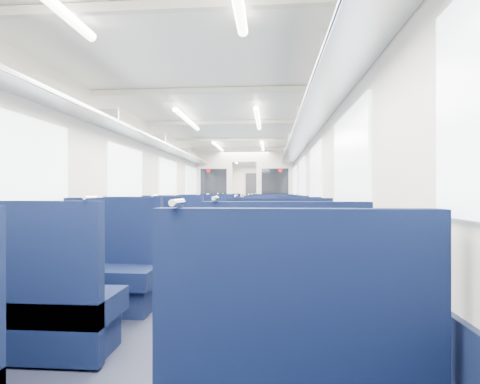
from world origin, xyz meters
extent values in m
cube|color=black|center=(0.00, 0.00, 0.00)|extent=(2.80, 18.00, 0.01)
cube|color=white|center=(0.00, 0.00, 2.35)|extent=(2.80, 18.00, 0.01)
cube|color=beige|center=(-1.40, 0.00, 1.18)|extent=(0.02, 18.00, 2.35)
cube|color=black|center=(-1.39, 0.00, 0.35)|extent=(0.03, 17.90, 0.70)
cube|color=beige|center=(1.40, 0.00, 1.18)|extent=(0.02, 18.00, 2.35)
cube|color=black|center=(1.39, 0.00, 0.35)|extent=(0.03, 17.90, 0.70)
cube|color=beige|center=(0.00, 9.00, 1.18)|extent=(2.80, 0.02, 2.35)
cube|color=#B2B5BA|center=(-1.22, 0.00, 1.97)|extent=(0.34, 17.40, 0.04)
cylinder|color=silver|center=(-1.04, 0.00, 1.95)|extent=(0.02, 17.40, 0.02)
cube|color=#B2B5BA|center=(-1.22, -4.00, 2.05)|extent=(0.34, 0.03, 0.14)
cube|color=#B2B5BA|center=(-1.22, -2.00, 2.05)|extent=(0.34, 0.03, 0.14)
cube|color=#B2B5BA|center=(-1.22, 0.00, 2.05)|extent=(0.34, 0.03, 0.14)
cube|color=#B2B5BA|center=(-1.22, 2.00, 2.05)|extent=(0.34, 0.03, 0.14)
cube|color=#B2B5BA|center=(-1.22, 4.00, 2.05)|extent=(0.34, 0.03, 0.14)
cube|color=#B2B5BA|center=(-1.22, 6.00, 2.05)|extent=(0.34, 0.03, 0.14)
cube|color=#B2B5BA|center=(-1.22, 8.00, 2.05)|extent=(0.34, 0.03, 0.14)
cube|color=#B2B5BA|center=(1.22, 0.00, 1.97)|extent=(0.34, 17.40, 0.04)
cylinder|color=silver|center=(1.04, 0.00, 1.95)|extent=(0.02, 17.40, 0.02)
cube|color=#B2B5BA|center=(1.22, -6.00, 2.05)|extent=(0.34, 0.03, 0.14)
cube|color=#B2B5BA|center=(1.22, -4.00, 2.05)|extent=(0.34, 0.03, 0.14)
cube|color=#B2B5BA|center=(1.22, -2.00, 2.05)|extent=(0.34, 0.03, 0.14)
cube|color=#B2B5BA|center=(1.22, 0.00, 2.05)|extent=(0.34, 0.03, 0.14)
cube|color=#B2B5BA|center=(1.22, 2.00, 2.05)|extent=(0.34, 0.03, 0.14)
cube|color=#B2B5BA|center=(1.22, 4.00, 2.05)|extent=(0.34, 0.03, 0.14)
cube|color=#B2B5BA|center=(1.22, 6.00, 2.05)|extent=(0.34, 0.03, 0.14)
cube|color=#B2B5BA|center=(1.22, 8.00, 2.05)|extent=(0.34, 0.03, 0.14)
cube|color=white|center=(-1.38, -5.20, 1.42)|extent=(0.02, 1.30, 0.75)
cube|color=white|center=(-1.38, -2.90, 1.42)|extent=(0.02, 1.30, 0.75)
cube|color=white|center=(-1.38, -0.60, 1.42)|extent=(0.02, 1.30, 0.75)
cube|color=white|center=(-1.38, 1.70, 1.42)|extent=(0.02, 1.30, 0.75)
cube|color=white|center=(-1.38, 4.50, 1.42)|extent=(0.02, 1.30, 0.75)
cube|color=white|center=(-1.38, 6.80, 1.42)|extent=(0.02, 1.30, 0.75)
cube|color=white|center=(1.38, -5.20, 1.42)|extent=(0.02, 1.30, 0.75)
cube|color=white|center=(1.38, -2.90, 1.42)|extent=(0.02, 1.30, 0.75)
cube|color=white|center=(1.38, -0.60, 1.42)|extent=(0.02, 1.30, 0.75)
cube|color=white|center=(1.38, 1.70, 1.42)|extent=(0.02, 1.30, 0.75)
cube|color=white|center=(1.38, 4.50, 1.42)|extent=(0.02, 1.30, 0.75)
cube|color=white|center=(1.38, 6.80, 1.42)|extent=(0.02, 1.30, 0.75)
cube|color=silver|center=(0.00, -6.00, 2.31)|extent=(2.70, 0.06, 0.06)
cube|color=silver|center=(0.00, -4.00, 2.31)|extent=(2.70, 0.06, 0.06)
cube|color=silver|center=(0.00, -2.00, 2.31)|extent=(2.70, 0.06, 0.06)
cube|color=silver|center=(0.00, 0.00, 2.31)|extent=(2.70, 0.06, 0.06)
cube|color=silver|center=(0.00, 2.00, 2.31)|extent=(2.70, 0.06, 0.06)
cube|color=silver|center=(0.00, 4.00, 2.31)|extent=(2.70, 0.06, 0.06)
cube|color=silver|center=(0.00, 6.00, 2.31)|extent=(2.70, 0.06, 0.06)
cube|color=silver|center=(0.00, 8.00, 2.31)|extent=(2.70, 0.06, 0.06)
cylinder|color=white|center=(-0.55, -2.50, 2.26)|extent=(0.07, 1.60, 0.07)
cylinder|color=white|center=(-0.55, 1.00, 2.26)|extent=(0.07, 1.60, 0.07)
cylinder|color=white|center=(-0.55, 5.50, 2.26)|extent=(0.07, 1.60, 0.07)
cylinder|color=white|center=(0.55, -2.50, 2.26)|extent=(0.07, 1.60, 0.07)
cylinder|color=white|center=(0.55, 1.00, 2.26)|extent=(0.07, 1.60, 0.07)
cylinder|color=white|center=(0.55, 5.50, 2.26)|extent=(0.07, 1.60, 0.07)
cube|color=black|center=(0.00, 8.94, 1.00)|extent=(0.75, 0.06, 2.00)
cube|color=silver|center=(-0.88, 2.43, 1.18)|extent=(1.05, 0.08, 2.35)
cube|color=black|center=(-0.87, 2.38, 1.40)|extent=(0.76, 0.02, 0.80)
cylinder|color=red|center=(-1.02, 2.38, 1.75)|extent=(0.12, 0.01, 0.12)
cube|color=silver|center=(0.88, 2.43, 1.18)|extent=(1.05, 0.08, 2.35)
cube|color=black|center=(0.87, 2.38, 1.40)|extent=(0.76, 0.02, 0.80)
cylinder|color=red|center=(1.02, 2.38, 1.75)|extent=(0.12, 0.01, 0.12)
cube|color=silver|center=(0.00, 2.43, 2.17)|extent=(0.70, 0.08, 0.35)
cube|color=#0B1537|center=(0.83, -7.02, 0.55)|extent=(0.99, 0.09, 1.06)
cylinder|color=silver|center=(0.41, -7.02, 1.10)|extent=(0.02, 0.15, 0.02)
cube|color=#0B1537|center=(-0.83, -5.80, 0.34)|extent=(0.99, 0.52, 0.17)
cube|color=black|center=(-0.83, -5.80, 0.13)|extent=(0.91, 0.42, 0.26)
cube|color=#0B1537|center=(-0.83, -6.01, 0.55)|extent=(0.99, 0.09, 1.06)
cylinder|color=silver|center=(-0.41, -6.01, 1.10)|extent=(0.02, 0.15, 0.02)
cube|color=#0B1537|center=(0.83, -5.87, 0.34)|extent=(0.99, 0.52, 0.17)
cube|color=black|center=(0.83, -5.87, 0.13)|extent=(0.91, 0.42, 0.26)
cube|color=#0B1537|center=(0.83, -6.08, 0.55)|extent=(0.99, 0.09, 1.06)
cylinder|color=silver|center=(0.41, -6.08, 1.10)|extent=(0.02, 0.15, 0.02)
cube|color=#0B1537|center=(-0.83, -4.88, 0.34)|extent=(0.99, 0.52, 0.17)
cube|color=black|center=(-0.83, -4.88, 0.13)|extent=(0.91, 0.42, 0.26)
cube|color=#0B1537|center=(-0.83, -4.66, 0.55)|extent=(0.99, 0.09, 1.06)
cylinder|color=silver|center=(-0.41, -4.66, 1.10)|extent=(0.02, 0.15, 0.02)
cube|color=#0B1537|center=(0.83, -4.92, 0.34)|extent=(0.99, 0.52, 0.17)
cube|color=black|center=(0.83, -4.92, 0.13)|extent=(0.91, 0.42, 0.26)
cube|color=#0B1537|center=(0.83, -4.70, 0.55)|extent=(0.99, 0.09, 1.06)
cylinder|color=silver|center=(0.41, -4.70, 1.10)|extent=(0.02, 0.15, 0.02)
cube|color=#0B1537|center=(-0.83, -3.56, 0.34)|extent=(0.99, 0.52, 0.17)
cube|color=black|center=(-0.83, -3.56, 0.13)|extent=(0.91, 0.42, 0.26)
cube|color=#0B1537|center=(-0.83, -3.78, 0.55)|extent=(0.99, 0.09, 1.06)
cylinder|color=silver|center=(-0.41, -3.78, 1.10)|extent=(0.02, 0.15, 0.02)
cube|color=#0B1537|center=(0.83, -3.71, 0.34)|extent=(0.99, 0.52, 0.17)
cube|color=black|center=(0.83, -3.71, 0.13)|extent=(0.91, 0.42, 0.26)
cube|color=#0B1537|center=(0.83, -3.93, 0.55)|extent=(0.99, 0.09, 1.06)
cylinder|color=silver|center=(0.41, -3.93, 1.10)|extent=(0.02, 0.15, 0.02)
cube|color=#0B1537|center=(-0.83, -2.57, 0.34)|extent=(0.99, 0.52, 0.17)
cube|color=black|center=(-0.83, -2.57, 0.13)|extent=(0.91, 0.42, 0.26)
cube|color=#0B1537|center=(-0.83, -2.36, 0.55)|extent=(0.99, 0.09, 1.06)
cylinder|color=silver|center=(-0.41, -2.36, 1.10)|extent=(0.02, 0.15, 0.02)
cube|color=#0B1537|center=(0.83, -2.69, 0.34)|extent=(0.99, 0.52, 0.17)
cube|color=black|center=(0.83, -2.69, 0.13)|extent=(0.91, 0.42, 0.26)
cube|color=#0B1537|center=(0.83, -2.48, 0.55)|extent=(0.99, 0.09, 1.06)
cylinder|color=silver|center=(0.41, -2.48, 1.10)|extent=(0.02, 0.15, 0.02)
cube|color=#0B1537|center=(-0.83, -1.26, 0.34)|extent=(0.99, 0.52, 0.17)
cube|color=black|center=(-0.83, -1.26, 0.13)|extent=(0.91, 0.42, 0.26)
cube|color=#0B1537|center=(-0.83, -1.48, 0.55)|extent=(0.99, 0.09, 1.06)
cylinder|color=silver|center=(-0.41, -1.48, 1.10)|extent=(0.02, 0.15, 0.02)
cube|color=#0B1537|center=(0.83, -1.22, 0.34)|extent=(0.99, 0.52, 0.17)
cube|color=black|center=(0.83, -1.22, 0.13)|extent=(0.91, 0.42, 0.26)
cube|color=#0B1537|center=(0.83, -1.43, 0.55)|extent=(0.99, 0.09, 1.06)
cylinder|color=silver|center=(0.41, -1.43, 1.10)|extent=(0.02, 0.15, 0.02)
cube|color=#0B1537|center=(-0.83, -0.27, 0.34)|extent=(0.99, 0.52, 0.17)
cube|color=black|center=(-0.83, -0.27, 0.13)|extent=(0.91, 0.42, 0.26)
cube|color=#0B1537|center=(-0.83, -0.06, 0.55)|extent=(0.99, 0.09, 1.06)
cylinder|color=silver|center=(-0.41, -0.06, 1.10)|extent=(0.02, 0.15, 0.02)
cube|color=#0B1537|center=(0.83, -0.36, 0.34)|extent=(0.99, 0.52, 0.17)
cube|color=black|center=(0.83, -0.36, 0.13)|extent=(0.91, 0.42, 0.26)
cube|color=#0B1537|center=(0.83, -0.14, 0.55)|extent=(0.99, 0.09, 1.06)
cylinder|color=silver|center=(0.41, -0.14, 1.10)|extent=(0.02, 0.15, 0.02)
cube|color=#0B1537|center=(-0.83, 1.02, 0.34)|extent=(0.99, 0.52, 0.17)
cube|color=black|center=(-0.83, 1.02, 0.13)|extent=(0.91, 0.42, 0.26)
cube|color=#0B1537|center=(-0.83, 0.81, 0.55)|extent=(0.99, 0.09, 1.06)
cylinder|color=silver|center=(-0.41, 0.81, 1.10)|extent=(0.02, 0.15, 0.02)
cube|color=#0B1537|center=(0.83, 0.99, 0.34)|extent=(0.99, 0.52, 0.17)
cube|color=black|center=(0.83, 0.99, 0.13)|extent=(0.91, 0.42, 0.26)
cube|color=#0B1537|center=(0.83, 0.78, 0.55)|extent=(0.99, 0.09, 1.06)
cylinder|color=silver|center=(0.41, 0.78, 1.10)|extent=(0.02, 0.15, 0.02)
cube|color=#0B1537|center=(-0.83, 2.05, 0.34)|extent=(0.99, 0.52, 0.17)
cube|color=black|center=(-0.83, 2.05, 0.13)|extent=(0.91, 0.42, 0.26)
cube|color=#0B1537|center=(-0.83, 2.27, 0.55)|extent=(0.99, 0.09, 1.06)
cylinder|color=silver|center=(-0.41, 2.27, 1.10)|extent=(0.02, 0.15, 0.02)
cube|color=#0B1537|center=(0.83, 1.88, 0.34)|extent=(0.99, 0.52, 0.17)
cube|color=black|center=(0.83, 1.88, 0.13)|extent=(0.91, 0.42, 0.26)
cube|color=#0B1537|center=(0.83, 2.10, 0.55)|extent=(0.99, 0.09, 1.06)
cylinder|color=silver|center=(0.41, 2.10, 1.10)|extent=(0.02, 0.15, 0.02)
cube|color=#0B1537|center=(-0.83, 4.28, 0.34)|extent=(0.99, 0.52, 0.17)
cube|color=black|center=(-0.83, 4.28, 0.13)|extent=(0.91, 0.42, 0.26)
cube|color=#0B1537|center=(-0.83, 4.07, 0.55)|extent=(0.99, 0.09, 1.06)
cylinder|color=silver|center=(-0.41, 4.07, 1.10)|extent=(0.02, 0.15, 0.02)
cube|color=#0B1537|center=(0.83, 4.26, 0.34)|extent=(0.99, 0.52, 0.17)
cube|color=black|center=(0.83, 4.26, 0.13)|extent=(0.91, 0.42, 0.26)
cube|color=#0B1537|center=(0.83, 4.04, 0.55)|extent=(0.99, 0.09, 1.06)
cylinder|color=silver|center=(0.41, 4.04, 1.10)|extent=(0.02, 0.15, 0.02)
cube|color=#0B1537|center=(-0.83, 5.09, 0.34)|extent=(0.99, 0.52, 0.17)
cube|color=black|center=(-0.83, 5.09, 0.13)|extent=(0.91, 0.42, 0.26)
cube|color=#0B1537|center=(-0.83, 5.31, 0.55)|extent=(0.99, 0.09, 1.06)
cylinder|color=silver|center=(-0.41, 5.31, 1.10)|extent=(0.02, 0.15, 0.02)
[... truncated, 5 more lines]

